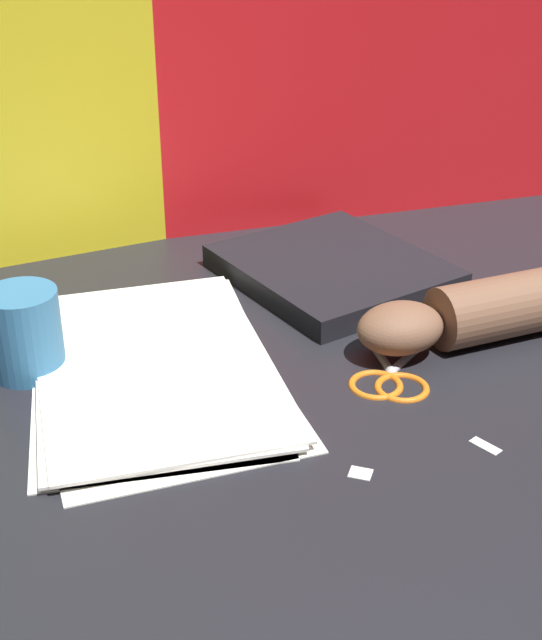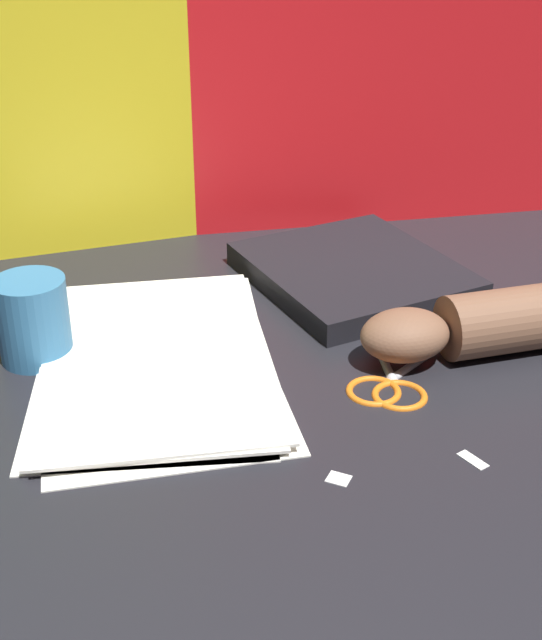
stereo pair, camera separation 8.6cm
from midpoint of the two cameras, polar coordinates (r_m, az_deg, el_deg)
The scene contains 10 objects.
ground_plane at distance 0.92m, azimuth 2.87°, elevation -2.26°, with size 6.00×6.00×0.00m, color black.
backdrop_panel_center at distance 1.18m, azimuth -1.32°, elevation 14.76°, with size 0.67×0.13×0.40m.
backdrop_panel_right at distance 1.25m, azimuth 12.38°, elevation 16.21°, with size 0.84×0.04×0.45m.
paper_stack at distance 0.90m, azimuth -4.74°, elevation -2.71°, with size 0.25×0.37×0.01m.
book_closed at distance 1.08m, azimuth 7.56°, elevation 2.97°, with size 0.28×0.30×0.03m.
scissors at distance 0.89m, azimuth 10.50°, elevation -3.71°, with size 0.15×0.17×0.01m.
hand_forearm at distance 0.97m, azimuth 17.93°, elevation -0.02°, with size 0.33×0.10×0.07m.
paper_scrap_near at distance 0.76m, azimuth 7.67°, elevation -10.13°, with size 0.02×0.02×0.00m.
paper_scrap_mid at distance 0.80m, azimuth 15.87°, elevation -8.69°, with size 0.02×0.03×0.00m.
mug at distance 0.92m, azimuth -12.43°, elevation -0.05°, with size 0.07×0.07×0.09m.
Camera 2 is at (-0.14, -0.79, 0.46)m, focal length 50.00 mm.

